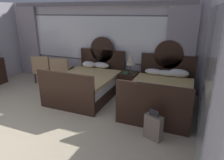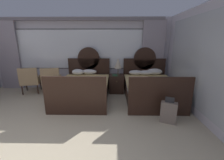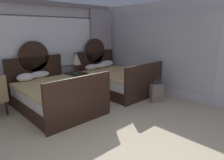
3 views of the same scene
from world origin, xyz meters
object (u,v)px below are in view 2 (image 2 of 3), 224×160
at_px(bed_near_mirror, 149,88).
at_px(armchair_by_window_left, 51,80).
at_px(suitcase_on_floor, 168,112).
at_px(table_lamp_on_nightstand, 118,63).
at_px(book_on_nightstand, 115,75).
at_px(armchair_by_window_centre, 30,80).
at_px(nightstand_between_beds, 117,84).
at_px(bed_near_window, 84,88).

distance_m(bed_near_mirror, armchair_by_window_left, 3.44).
bearing_deg(suitcase_on_floor, table_lamp_on_nightstand, 118.31).
distance_m(table_lamp_on_nightstand, book_on_nightstand, 0.43).
distance_m(table_lamp_on_nightstand, armchair_by_window_centre, 3.22).
distance_m(book_on_nightstand, armchair_by_window_left, 2.29).
bearing_deg(suitcase_on_floor, armchair_by_window_centre, 155.52).
distance_m(nightstand_between_beds, armchair_by_window_left, 2.35).
relative_size(bed_near_window, bed_near_mirror, 1.00).
bearing_deg(armchair_by_window_centre, suitcase_on_floor, -24.48).
bearing_deg(nightstand_between_beds, armchair_by_window_left, -176.33).
xyz_separation_m(bed_near_mirror, suitcase_on_floor, (0.11, -1.46, -0.11)).
distance_m(book_on_nightstand, armchair_by_window_centre, 3.06).
height_order(bed_near_mirror, table_lamp_on_nightstand, bed_near_mirror).
distance_m(bed_near_window, book_on_nightstand, 1.19).
bearing_deg(bed_near_mirror, table_lamp_on_nightstand, 147.97).
height_order(bed_near_mirror, suitcase_on_floor, bed_near_mirror).
distance_m(bed_near_window, nightstand_between_beds, 1.25).
relative_size(book_on_nightstand, armchair_by_window_centre, 0.27).
xyz_separation_m(armchair_by_window_left, suitcase_on_floor, (3.52, -1.96, -0.24)).
height_order(bed_near_window, suitcase_on_floor, bed_near_window).
xyz_separation_m(nightstand_between_beds, armchair_by_window_left, (-2.34, -0.15, 0.17)).
bearing_deg(armchair_by_window_left, table_lamp_on_nightstand, 3.45).
height_order(book_on_nightstand, armchair_by_window_left, armchair_by_window_left).
bearing_deg(table_lamp_on_nightstand, armchair_by_window_left, -176.55).
xyz_separation_m(bed_near_window, nightstand_between_beds, (1.07, 0.65, -0.03)).
relative_size(nightstand_between_beds, book_on_nightstand, 2.51).
height_order(bed_near_window, book_on_nightstand, bed_near_window).
bearing_deg(book_on_nightstand, suitcase_on_floor, -58.24).
bearing_deg(suitcase_on_floor, nightstand_between_beds, 119.22).
distance_m(bed_near_mirror, suitcase_on_floor, 1.47).
bearing_deg(book_on_nightstand, armchair_by_window_centre, -179.14).
height_order(nightstand_between_beds, armchair_by_window_centre, armchair_by_window_centre).
distance_m(nightstand_between_beds, table_lamp_on_nightstand, 0.75).
xyz_separation_m(armchair_by_window_left, armchair_by_window_centre, (-0.78, 0.00, 0.00)).
relative_size(book_on_nightstand, suitcase_on_floor, 0.41).
bearing_deg(armchair_by_window_centre, bed_near_mirror, -6.71).
relative_size(bed_near_window, armchair_by_window_centre, 2.33).
bearing_deg(bed_near_mirror, suitcase_on_floor, -85.54).
bearing_deg(bed_near_mirror, armchair_by_window_left, 171.78).
bearing_deg(suitcase_on_floor, armchair_by_window_left, 150.94).
xyz_separation_m(book_on_nightstand, armchair_by_window_left, (-2.28, -0.05, -0.17)).
height_order(nightstand_between_beds, armchair_by_window_left, armchair_by_window_left).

